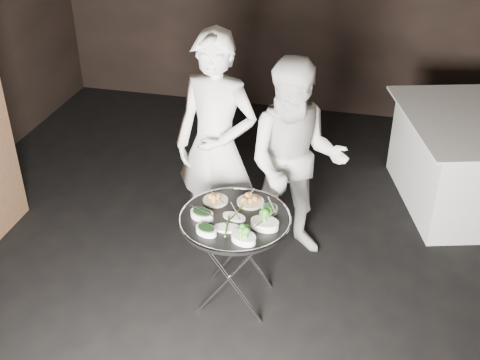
% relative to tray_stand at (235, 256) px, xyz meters
% --- Properties ---
extents(floor, '(6.00, 7.00, 0.05)m').
position_rel_tray_stand_xyz_m(floor, '(0.06, 0.01, -0.43)').
color(floor, black).
rests_on(floor, ground).
extents(tray_stand, '(0.49, 0.41, 0.72)m').
position_rel_tray_stand_xyz_m(tray_stand, '(0.00, 0.00, 0.00)').
color(tray_stand, silver).
rests_on(tray_stand, floor).
extents(serving_tray, '(0.78, 0.78, 0.04)m').
position_rel_tray_stand_xyz_m(serving_tray, '(-0.00, 0.00, 0.32)').
color(serving_tray, black).
rests_on(serving_tray, tray_stand).
extents(potato_plate_a, '(0.18, 0.18, 0.07)m').
position_rel_tray_stand_xyz_m(potato_plate_a, '(-0.18, 0.17, 0.36)').
color(potato_plate_a, beige).
rests_on(potato_plate_a, serving_tray).
extents(potato_plate_b, '(0.21, 0.21, 0.07)m').
position_rel_tray_stand_xyz_m(potato_plate_b, '(0.06, 0.20, 0.36)').
color(potato_plate_b, beige).
rests_on(potato_plate_b, serving_tray).
extents(greens_bowl, '(0.11, 0.11, 0.07)m').
position_rel_tray_stand_xyz_m(greens_bowl, '(0.22, 0.12, 0.36)').
color(greens_bowl, white).
rests_on(greens_bowl, serving_tray).
extents(asparagus_plate_a, '(0.18, 0.13, 0.03)m').
position_rel_tray_stand_xyz_m(asparagus_plate_a, '(-0.00, -0.00, 0.35)').
color(asparagus_plate_a, white).
rests_on(asparagus_plate_a, serving_tray).
extents(asparagus_plate_b, '(0.19, 0.12, 0.04)m').
position_rel_tray_stand_xyz_m(asparagus_plate_b, '(-0.02, -0.14, 0.35)').
color(asparagus_plate_b, white).
rests_on(asparagus_plate_b, serving_tray).
extents(spinach_bowl_a, '(0.20, 0.16, 0.07)m').
position_rel_tray_stand_xyz_m(spinach_bowl_a, '(-0.22, -0.05, 0.37)').
color(spinach_bowl_a, white).
rests_on(spinach_bowl_a, serving_tray).
extents(spinach_bowl_b, '(0.18, 0.15, 0.06)m').
position_rel_tray_stand_xyz_m(spinach_bowl_b, '(-0.14, -0.22, 0.36)').
color(spinach_bowl_b, white).
rests_on(spinach_bowl_b, serving_tray).
extents(broccoli_bowl_a, '(0.21, 0.17, 0.08)m').
position_rel_tray_stand_xyz_m(broccoli_bowl_a, '(0.22, -0.06, 0.37)').
color(broccoli_bowl_a, white).
rests_on(broccoli_bowl_a, serving_tray).
extents(broccoli_bowl_b, '(0.21, 0.19, 0.07)m').
position_rel_tray_stand_xyz_m(broccoli_bowl_b, '(0.12, -0.24, 0.37)').
color(broccoli_bowl_b, white).
rests_on(broccoli_bowl_b, serving_tray).
extents(serving_utensils, '(0.59, 0.46, 0.01)m').
position_rel_tray_stand_xyz_m(serving_utensils, '(0.02, 0.07, 0.39)').
color(serving_utensils, silver).
rests_on(serving_utensils, serving_tray).
extents(waiter_left, '(0.73, 0.54, 1.83)m').
position_rel_tray_stand_xyz_m(waiter_left, '(-0.31, 0.65, 0.51)').
color(waiter_left, silver).
rests_on(waiter_left, floor).
extents(waiter_right, '(0.88, 0.73, 1.65)m').
position_rel_tray_stand_xyz_m(waiter_right, '(0.30, 0.71, 0.42)').
color(waiter_right, silver).
rests_on(waiter_right, floor).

